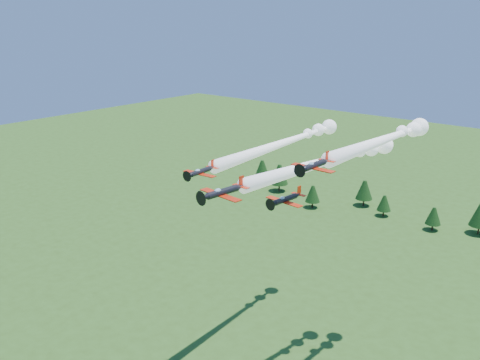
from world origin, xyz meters
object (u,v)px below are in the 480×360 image
Objects in this scene: plane_left at (289,141)px; plane_slot at (285,199)px; plane_right at (389,138)px; plane_lead at (333,159)px.

plane_left is 25.00m from plane_slot.
plane_slot is (-11.21, -17.39, -9.99)m from plane_right.
plane_lead reaches higher than plane_slot.
plane_lead is 0.95× the size of plane_left.
plane_right reaches higher than plane_lead.
plane_right reaches higher than plane_left.
plane_right is 5.23× the size of plane_slot.
plane_right is at bearing 63.23° from plane_slot.
plane_lead is at bearing -32.54° from plane_left.
plane_lead is 12.77m from plane_slot.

